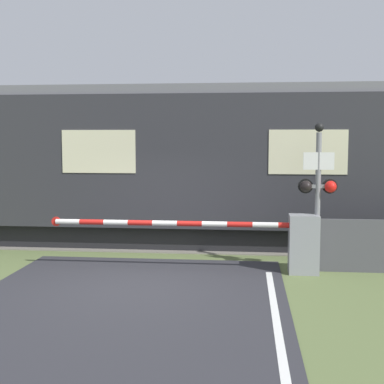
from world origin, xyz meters
name	(u,v)px	position (x,y,z in m)	size (l,w,h in m)	color
ground_plane	(140,283)	(0.00, 0.00, 0.00)	(80.00, 80.00, 0.00)	#5B6B3D
track_bed	(172,240)	(0.00, 4.26, 0.02)	(36.00, 3.20, 0.13)	slate
train	(301,165)	(3.39, 4.26, 2.07)	(17.88, 3.19, 4.04)	black
crossing_barrier	(282,240)	(2.73, 1.09, 0.67)	(5.60, 0.44, 1.21)	gray
signal_post	(318,188)	(3.44, 1.19, 1.75)	(0.79, 0.26, 3.06)	gray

